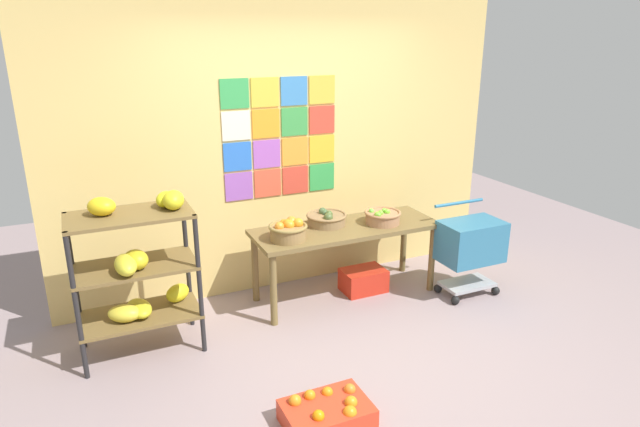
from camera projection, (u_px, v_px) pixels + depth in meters
ground at (366, 361)px, 4.11m from camera, size 9.05×9.05×0.00m
back_wall_with_art at (287, 137)px, 5.00m from camera, size 4.30×0.07×2.87m
banana_shelf_unit at (138, 265)px, 4.04m from camera, size 0.88×0.52×1.25m
display_table at (346, 235)px, 4.96m from camera, size 1.70×0.60×0.68m
fruit_basket_back_left at (382, 217)px, 5.00m from camera, size 0.34×0.34×0.14m
fruit_basket_centre at (288, 230)px, 4.60m from camera, size 0.33×0.33×0.19m
fruit_basket_left at (326, 218)px, 4.97m from camera, size 0.37×0.37×0.14m
produce_crate_under_table at (363, 280)px, 5.20m from camera, size 0.41×0.28×0.22m
orange_crate_foreground at (327, 413)px, 3.43m from camera, size 0.54×0.37×0.19m
shopping_cart at (471, 244)px, 5.02m from camera, size 0.56×0.41×0.85m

